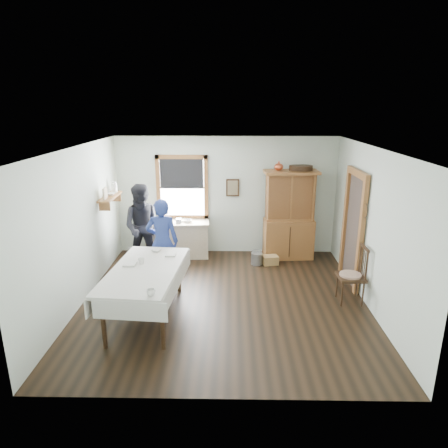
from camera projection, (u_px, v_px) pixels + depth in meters
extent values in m
cube|color=black|center=(224.00, 300.00, 7.15)|extent=(5.00, 5.00, 0.01)
cube|color=silver|center=(224.00, 148.00, 6.37)|extent=(5.00, 5.00, 0.01)
cube|color=silver|center=(226.00, 196.00, 9.16)|extent=(5.00, 0.01, 2.70)
cube|color=silver|center=(220.00, 297.00, 4.37)|extent=(5.00, 0.01, 2.70)
cube|color=silver|center=(78.00, 228.00, 6.81)|extent=(0.01, 5.00, 2.70)
cube|color=silver|center=(372.00, 229.00, 6.72)|extent=(0.01, 5.00, 2.70)
cube|color=white|center=(182.00, 187.00, 9.10)|extent=(1.00, 0.02, 1.30)
cube|color=#9A592F|center=(181.00, 157.00, 8.88)|extent=(1.18, 0.06, 0.09)
cube|color=#9A592F|center=(183.00, 217.00, 9.28)|extent=(1.18, 0.06, 0.09)
cube|color=#9A592F|center=(158.00, 187.00, 9.09)|extent=(0.09, 0.06, 1.48)
cube|color=#9A592F|center=(206.00, 188.00, 9.07)|extent=(0.09, 0.06, 1.48)
cube|color=black|center=(182.00, 174.00, 8.97)|extent=(0.98, 0.03, 0.67)
cube|color=#3F332D|center=(354.00, 231.00, 7.62)|extent=(0.03, 0.90, 2.10)
cube|color=#9A592F|center=(361.00, 240.00, 7.13)|extent=(0.08, 0.12, 2.10)
cube|color=#9A592F|center=(345.00, 223.00, 8.11)|extent=(0.08, 0.12, 2.10)
cube|color=#9A592F|center=(358.00, 173.00, 7.30)|extent=(0.08, 1.14, 0.12)
cube|color=#9A592F|center=(110.00, 197.00, 8.18)|extent=(0.24, 1.00, 0.04)
cube|color=#9A592F|center=(105.00, 206.00, 7.83)|extent=(0.22, 0.03, 0.18)
cube|color=#9A592F|center=(116.00, 197.00, 8.59)|extent=(0.22, 0.03, 0.18)
cube|color=#C7AF8A|center=(105.00, 194.00, 7.86)|extent=(0.03, 0.22, 0.24)
cylinder|color=white|center=(114.00, 187.00, 8.48)|extent=(0.12, 0.12, 0.22)
cube|color=#362413|center=(233.00, 188.00, 9.06)|extent=(0.30, 0.04, 0.40)
torus|color=black|center=(366.00, 204.00, 6.90)|extent=(0.01, 0.27, 0.27)
cube|color=#C7AF8A|center=(178.00, 239.00, 9.11)|extent=(1.48, 0.65, 0.82)
cube|color=#9A592F|center=(289.00, 215.00, 8.90)|extent=(1.21, 0.64, 2.00)
cube|color=silver|center=(146.00, 293.00, 6.51)|extent=(1.28, 2.18, 0.84)
cube|color=#362413|center=(351.00, 274.00, 6.96)|extent=(0.49, 0.49, 1.05)
cube|color=gray|center=(257.00, 258.00, 8.73)|extent=(0.32, 0.32, 0.26)
cube|color=#A87C4C|center=(270.00, 260.00, 8.74)|extent=(0.37, 0.30, 0.19)
imported|color=navy|center=(162.00, 245.00, 7.66)|extent=(0.58, 0.39, 1.56)
imported|color=black|center=(144.00, 230.00, 8.38)|extent=(0.84, 0.66, 1.68)
imported|color=white|center=(151.00, 292.00, 5.51)|extent=(0.14, 0.14, 0.09)
imported|color=white|center=(141.00, 261.00, 6.59)|extent=(0.12, 0.12, 0.10)
imported|color=white|center=(156.00, 250.00, 7.16)|extent=(0.25, 0.25, 0.05)
imported|color=#786C50|center=(176.00, 220.00, 9.07)|extent=(0.23, 0.28, 0.02)
imported|color=white|center=(188.00, 221.00, 8.96)|extent=(0.22, 0.22, 0.06)
imported|color=white|center=(111.00, 194.00, 8.22)|extent=(0.22, 0.22, 0.05)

